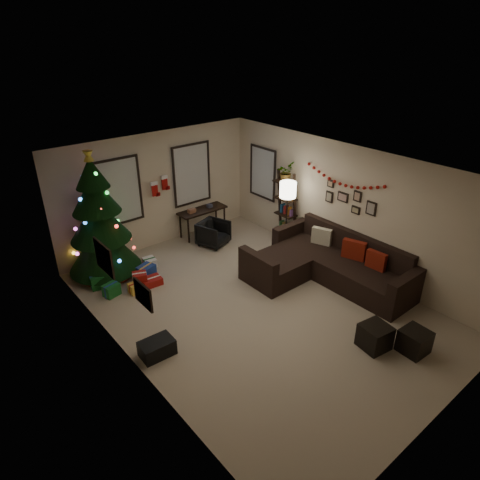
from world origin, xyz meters
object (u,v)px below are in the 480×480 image
at_px(desk, 202,212).
at_px(bookshelf, 286,209).
at_px(christmas_tree, 99,224).
at_px(sofa, 326,265).
at_px(desk_chair, 213,233).

xyz_separation_m(desk, bookshelf, (1.25, -1.69, 0.29)).
distance_m(christmas_tree, desk, 2.78).
relative_size(sofa, desk_chair, 5.15).
height_order(christmas_tree, sofa, christmas_tree).
bearing_deg(bookshelf, desk_chair, 143.26).
relative_size(desk, bookshelf, 0.68).
bearing_deg(sofa, desk_chair, 108.06).
height_order(christmas_tree, desk, christmas_tree).
bearing_deg(bookshelf, christmas_tree, 159.85).
distance_m(christmas_tree, sofa, 4.75).
xyz_separation_m(christmas_tree, desk_chair, (2.56, -0.41, -0.85)).
relative_size(desk_chair, bookshelf, 0.33).
distance_m(desk, bookshelf, 2.12).
bearing_deg(bookshelf, sofa, -106.50).
bearing_deg(desk_chair, sofa, -91.14).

